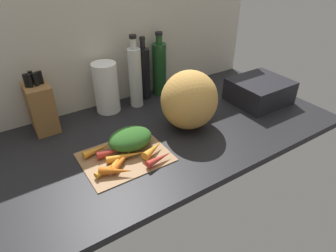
% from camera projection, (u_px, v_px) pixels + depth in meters
% --- Properties ---
extents(ground_plane, '(1.70, 0.80, 0.03)m').
position_uv_depth(ground_plane, '(150.00, 136.00, 1.31)').
color(ground_plane, black).
extents(wall_back, '(1.70, 0.03, 0.60)m').
position_uv_depth(wall_back, '(107.00, 44.00, 1.41)').
color(wall_back, beige).
rests_on(wall_back, ground_plane).
extents(cutting_board, '(0.33, 0.26, 0.01)m').
position_uv_depth(cutting_board, '(125.00, 157.00, 1.16)').
color(cutting_board, '#997047').
rests_on(cutting_board, ground_plane).
extents(carrot_0, '(0.12, 0.05, 0.03)m').
position_uv_depth(carrot_0, '(159.00, 158.00, 1.12)').
color(carrot_0, red).
rests_on(carrot_0, cutting_board).
extents(carrot_1, '(0.14, 0.11, 0.03)m').
position_uv_depth(carrot_1, '(123.00, 159.00, 1.12)').
color(carrot_1, orange).
rests_on(carrot_1, cutting_board).
extents(carrot_2, '(0.12, 0.09, 0.03)m').
position_uv_depth(carrot_2, '(116.00, 171.00, 1.05)').
color(carrot_2, orange).
rests_on(carrot_2, cutting_board).
extents(carrot_3, '(0.11, 0.05, 0.03)m').
position_uv_depth(carrot_3, '(110.00, 152.00, 1.15)').
color(carrot_3, red).
rests_on(carrot_3, cutting_board).
extents(carrot_4, '(0.11, 0.10, 0.02)m').
position_uv_depth(carrot_4, '(120.00, 157.00, 1.13)').
color(carrot_4, orange).
rests_on(carrot_4, cutting_board).
extents(carrot_5, '(0.12, 0.05, 0.03)m').
position_uv_depth(carrot_5, '(137.00, 136.00, 1.24)').
color(carrot_5, orange).
rests_on(carrot_5, cutting_board).
extents(carrot_6, '(0.15, 0.06, 0.02)m').
position_uv_depth(carrot_6, '(112.00, 166.00, 1.09)').
color(carrot_6, orange).
rests_on(carrot_6, cutting_board).
extents(carrot_7, '(0.12, 0.08, 0.04)m').
position_uv_depth(carrot_7, '(153.00, 149.00, 1.16)').
color(carrot_7, orange).
rests_on(carrot_7, cutting_board).
extents(carrot_8, '(0.10, 0.03, 0.02)m').
position_uv_depth(carrot_8, '(96.00, 150.00, 1.17)').
color(carrot_8, orange).
rests_on(carrot_8, cutting_board).
extents(carrot_9, '(0.16, 0.06, 0.03)m').
position_uv_depth(carrot_9, '(126.00, 156.00, 1.13)').
color(carrot_9, orange).
rests_on(carrot_9, cutting_board).
extents(carrot_10, '(0.13, 0.04, 0.03)m').
position_uv_depth(carrot_10, '(98.00, 149.00, 1.17)').
color(carrot_10, orange).
rests_on(carrot_10, cutting_board).
extents(carrot_greens_pile, '(0.18, 0.14, 0.08)m').
position_uv_depth(carrot_greens_pile, '(130.00, 139.00, 1.19)').
color(carrot_greens_pile, '#2D6023').
rests_on(carrot_greens_pile, cutting_board).
extents(winter_squash, '(0.26, 0.24, 0.26)m').
position_uv_depth(winter_squash, '(189.00, 100.00, 1.29)').
color(winter_squash, gold).
rests_on(winter_squash, ground_plane).
extents(knife_block, '(0.10, 0.14, 0.27)m').
position_uv_depth(knife_block, '(41.00, 107.00, 1.27)').
color(knife_block, olive).
rests_on(knife_block, ground_plane).
extents(paper_towel_roll, '(0.12, 0.12, 0.25)m').
position_uv_depth(paper_towel_roll, '(106.00, 88.00, 1.41)').
color(paper_towel_roll, white).
rests_on(paper_towel_roll, ground_plane).
extents(bottle_0, '(0.06, 0.06, 0.36)m').
position_uv_depth(bottle_0, '(135.00, 77.00, 1.44)').
color(bottle_0, silver).
rests_on(bottle_0, ground_plane).
extents(bottle_1, '(0.06, 0.06, 0.33)m').
position_uv_depth(bottle_1, '(144.00, 73.00, 1.53)').
color(bottle_1, black).
rests_on(bottle_1, ground_plane).
extents(bottle_2, '(0.07, 0.07, 0.34)m').
position_uv_depth(bottle_2, '(159.00, 68.00, 1.56)').
color(bottle_2, '#19421E').
rests_on(bottle_2, ground_plane).
extents(dish_rack, '(0.28, 0.25, 0.12)m').
position_uv_depth(dish_rack, '(259.00, 91.00, 1.53)').
color(dish_rack, black).
rests_on(dish_rack, ground_plane).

